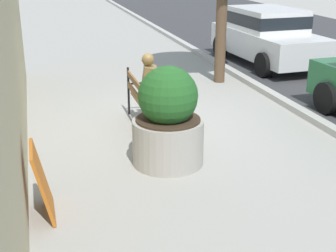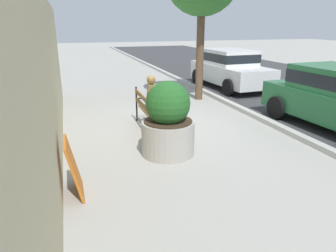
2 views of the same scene
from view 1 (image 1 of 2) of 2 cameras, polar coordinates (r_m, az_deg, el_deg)
The scene contains 7 objects.
ground_plane at distance 8.93m, azimuth -1.25°, elevation 0.16°, with size 80.00×80.00×0.00m, color #9E9B93.
curb_stone at distance 10.00m, azimuth 15.06°, elevation 2.02°, with size 60.00×0.20×0.12m, color #B2AFA8.
park_bench at distance 8.59m, azimuth -2.62°, elevation 3.14°, with size 1.81×0.56×0.95m.
bronze_statue_seated at distance 8.62m, azimuth -1.33°, elevation 4.09°, with size 0.74×0.79×1.37m.
concrete_planter at distance 7.09m, azimuth 0.00°, elevation 0.62°, with size 1.08×1.08×1.51m.
parked_car_white at distance 14.05m, azimuth 11.77°, elevation 10.66°, with size 4.18×2.08×1.56m.
leaning_signboard at distance 5.96m, azimuth -14.77°, elevation -6.45°, with size 0.70×0.04×0.90m, color #C6661E.
Camera 1 is at (8.13, -2.10, 3.04)m, focal length 51.03 mm.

